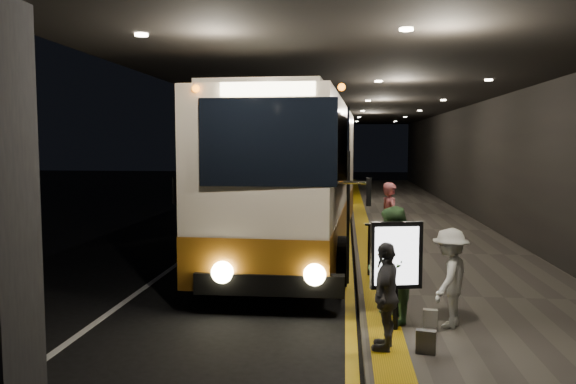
{
  "coord_description": "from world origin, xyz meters",
  "views": [
    {
      "loc": [
        2.23,
        -13.43,
        2.92
      ],
      "look_at": [
        0.8,
        0.66,
        1.7
      ],
      "focal_mm": 35.0,
      "sensor_mm": 36.0,
      "label": 1
    }
  ],
  "objects_px": {
    "passenger_waiting_green": "(392,265)",
    "info_sign": "(396,258)",
    "coach_second": "(325,161)",
    "stanchion_post": "(369,250)",
    "passenger_boarding": "(390,219)",
    "passenger_waiting_white": "(450,278)",
    "bag_plain": "(430,318)",
    "coach_main": "(299,182)",
    "passenger_waiting_grey": "(386,296)",
    "bag_polka": "(426,342)"
  },
  "relations": [
    {
      "from": "coach_second",
      "to": "passenger_waiting_grey",
      "type": "xyz_separation_m",
      "value": [
        1.72,
        -24.66,
        -1.08
      ]
    },
    {
      "from": "passenger_waiting_white",
      "to": "bag_polka",
      "type": "xyz_separation_m",
      "value": [
        -0.51,
        -1.17,
        -0.59
      ]
    },
    {
      "from": "coach_second",
      "to": "passenger_waiting_green",
      "type": "distance_m",
      "value": 23.61
    },
    {
      "from": "passenger_waiting_green",
      "to": "passenger_waiting_white",
      "type": "distance_m",
      "value": 0.87
    },
    {
      "from": "stanchion_post",
      "to": "passenger_waiting_green",
      "type": "bearing_deg",
      "value": -85.88
    },
    {
      "from": "bag_polka",
      "to": "info_sign",
      "type": "distance_m",
      "value": 1.34
    },
    {
      "from": "bag_plain",
      "to": "info_sign",
      "type": "height_order",
      "value": "info_sign"
    },
    {
      "from": "coach_main",
      "to": "bag_plain",
      "type": "distance_m",
      "value": 7.45
    },
    {
      "from": "coach_main",
      "to": "info_sign",
      "type": "xyz_separation_m",
      "value": [
        2.02,
        -7.03,
        -0.64
      ]
    },
    {
      "from": "passenger_waiting_white",
      "to": "coach_second",
      "type": "bearing_deg",
      "value": -146.57
    },
    {
      "from": "coach_main",
      "to": "passenger_waiting_white",
      "type": "bearing_deg",
      "value": -64.55
    },
    {
      "from": "coach_main",
      "to": "stanchion_post",
      "type": "xyz_separation_m",
      "value": [
        1.77,
        -3.57,
        -1.19
      ]
    },
    {
      "from": "coach_second",
      "to": "bag_plain",
      "type": "height_order",
      "value": "coach_second"
    },
    {
      "from": "passenger_boarding",
      "to": "passenger_waiting_white",
      "type": "xyz_separation_m",
      "value": [
        0.48,
        -5.32,
        -0.16
      ]
    },
    {
      "from": "coach_main",
      "to": "passenger_boarding",
      "type": "height_order",
      "value": "coach_main"
    },
    {
      "from": "passenger_boarding",
      "to": "coach_second",
      "type": "bearing_deg",
      "value": -12.41
    },
    {
      "from": "info_sign",
      "to": "coach_main",
      "type": "bearing_deg",
      "value": 94.37
    },
    {
      "from": "coach_main",
      "to": "bag_polka",
      "type": "xyz_separation_m",
      "value": [
        2.34,
        -7.93,
        -1.58
      ]
    },
    {
      "from": "passenger_boarding",
      "to": "info_sign",
      "type": "xyz_separation_m",
      "value": [
        -0.35,
        -5.59,
        0.18
      ]
    },
    {
      "from": "coach_main",
      "to": "passenger_waiting_green",
      "type": "bearing_deg",
      "value": -70.79
    },
    {
      "from": "passenger_waiting_grey",
      "to": "passenger_boarding",
      "type": "bearing_deg",
      "value": -173.27
    },
    {
      "from": "bag_plain",
      "to": "stanchion_post",
      "type": "distance_m",
      "value": 3.36
    },
    {
      "from": "bag_plain",
      "to": "info_sign",
      "type": "xyz_separation_m",
      "value": [
        -0.54,
        -0.22,
        0.96
      ]
    },
    {
      "from": "info_sign",
      "to": "stanchion_post",
      "type": "distance_m",
      "value": 3.51
    },
    {
      "from": "coach_main",
      "to": "coach_second",
      "type": "height_order",
      "value": "coach_second"
    },
    {
      "from": "passenger_waiting_white",
      "to": "bag_polka",
      "type": "relative_size",
      "value": 4.78
    },
    {
      "from": "passenger_boarding",
      "to": "bag_polka",
      "type": "height_order",
      "value": "passenger_boarding"
    },
    {
      "from": "passenger_waiting_white",
      "to": "coach_main",
      "type": "bearing_deg",
      "value": -130.33
    },
    {
      "from": "passenger_waiting_white",
      "to": "passenger_waiting_grey",
      "type": "relative_size",
      "value": 1.03
    },
    {
      "from": "passenger_waiting_green",
      "to": "info_sign",
      "type": "height_order",
      "value": "passenger_waiting_green"
    },
    {
      "from": "passenger_waiting_grey",
      "to": "info_sign",
      "type": "height_order",
      "value": "info_sign"
    },
    {
      "from": "passenger_boarding",
      "to": "bag_plain",
      "type": "height_order",
      "value": "passenger_boarding"
    },
    {
      "from": "coach_second",
      "to": "passenger_boarding",
      "type": "height_order",
      "value": "coach_second"
    },
    {
      "from": "coach_second",
      "to": "stanchion_post",
      "type": "xyz_separation_m",
      "value": [
        1.67,
        -20.42,
        -1.27
      ]
    },
    {
      "from": "passenger_waiting_grey",
      "to": "stanchion_post",
      "type": "relative_size",
      "value": 1.35
    },
    {
      "from": "coach_second",
      "to": "info_sign",
      "type": "relative_size",
      "value": 8.0
    },
    {
      "from": "passenger_waiting_white",
      "to": "info_sign",
      "type": "height_order",
      "value": "info_sign"
    },
    {
      "from": "passenger_waiting_grey",
      "to": "stanchion_post",
      "type": "height_order",
      "value": "passenger_waiting_grey"
    },
    {
      "from": "passenger_waiting_white",
      "to": "info_sign",
      "type": "xyz_separation_m",
      "value": [
        -0.83,
        -0.27,
        0.34
      ]
    },
    {
      "from": "coach_main",
      "to": "bag_polka",
      "type": "height_order",
      "value": "coach_main"
    },
    {
      "from": "passenger_waiting_white",
      "to": "passenger_waiting_grey",
      "type": "height_order",
      "value": "passenger_waiting_white"
    },
    {
      "from": "passenger_waiting_green",
      "to": "passenger_waiting_grey",
      "type": "xyz_separation_m",
      "value": [
        -0.17,
        -1.14,
        -0.18
      ]
    },
    {
      "from": "coach_second",
      "to": "info_sign",
      "type": "distance_m",
      "value": 23.96
    },
    {
      "from": "passenger_waiting_white",
      "to": "bag_plain",
      "type": "distance_m",
      "value": 0.68
    },
    {
      "from": "coach_second",
      "to": "passenger_boarding",
      "type": "xyz_separation_m",
      "value": [
        2.27,
        -18.28,
        -0.9
      ]
    },
    {
      "from": "passenger_boarding",
      "to": "passenger_waiting_white",
      "type": "relative_size",
      "value": 1.22
    },
    {
      "from": "passenger_waiting_green",
      "to": "info_sign",
      "type": "relative_size",
      "value": 1.12
    },
    {
      "from": "bag_polka",
      "to": "coach_main",
      "type": "bearing_deg",
      "value": 106.46
    },
    {
      "from": "passenger_boarding",
      "to": "passenger_waiting_grey",
      "type": "distance_m",
      "value": 6.4
    },
    {
      "from": "passenger_waiting_white",
      "to": "stanchion_post",
      "type": "relative_size",
      "value": 1.39
    }
  ]
}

